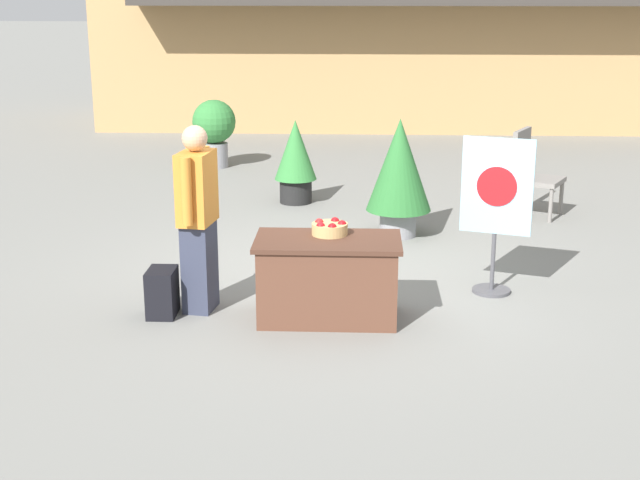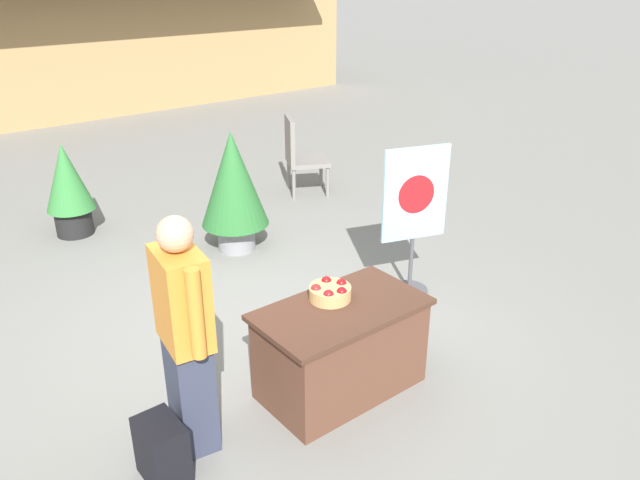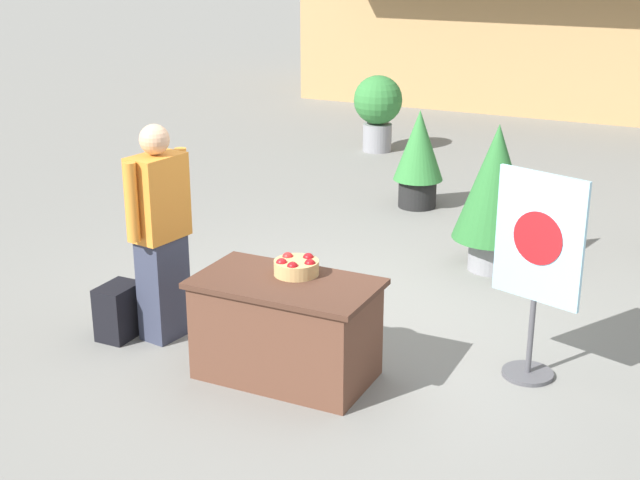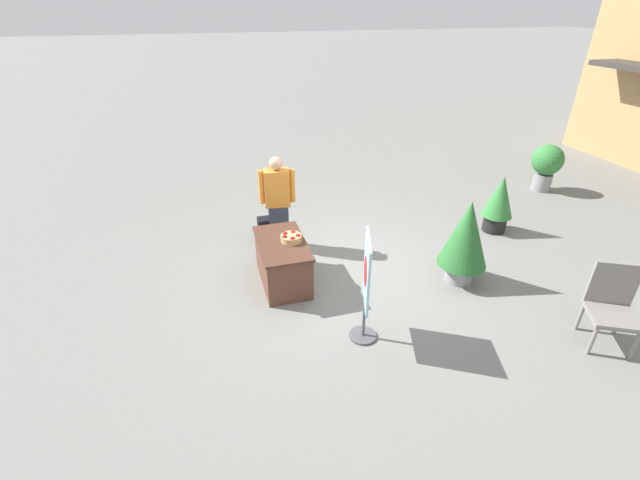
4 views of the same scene
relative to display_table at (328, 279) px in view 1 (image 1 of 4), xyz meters
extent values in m
plane|color=slate|center=(0.00, 1.14, -0.36)|extent=(120.00, 120.00, 0.00)
cube|color=tan|center=(1.61, 11.62, 1.64)|extent=(13.04, 3.64, 4.01)
cube|color=#38332D|center=(1.61, 9.35, 2.12)|extent=(11.08, 0.90, 0.12)
cube|color=brown|center=(0.00, 0.00, -0.02)|extent=(1.18, 0.67, 0.68)
cube|color=#492C20|center=(0.00, 0.00, 0.34)|extent=(1.25, 0.71, 0.04)
cylinder|color=tan|center=(0.01, 0.14, 0.41)|extent=(0.31, 0.31, 0.10)
sphere|color=#A30F14|center=(0.12, 0.14, 0.45)|extent=(0.08, 0.08, 0.08)
sphere|color=#A30F14|center=(0.05, 0.24, 0.45)|extent=(0.08, 0.08, 0.08)
sphere|color=red|center=(-0.08, 0.19, 0.45)|extent=(0.08, 0.08, 0.08)
sphere|color=red|center=(-0.06, 0.07, 0.45)|extent=(0.08, 0.08, 0.08)
sphere|color=#A30F14|center=(0.04, 0.04, 0.45)|extent=(0.08, 0.08, 0.08)
cube|color=#33384C|center=(-1.14, 0.17, 0.04)|extent=(0.29, 0.37, 0.80)
cube|color=orange|center=(-1.14, 0.17, 0.76)|extent=(0.32, 0.45, 0.63)
sphere|color=tan|center=(-1.14, 0.17, 1.19)|extent=(0.22, 0.22, 0.22)
cylinder|color=orange|center=(-1.11, 0.43, 0.78)|extent=(0.09, 0.09, 0.58)
cylinder|color=orange|center=(-1.18, -0.09, 0.78)|extent=(0.09, 0.09, 0.58)
cube|color=black|center=(-1.45, 0.01, -0.15)|extent=(0.24, 0.34, 0.42)
cylinder|color=#4C4C51|center=(1.53, 0.75, -0.35)|extent=(0.36, 0.36, 0.03)
cylinder|color=#4C4C51|center=(1.53, 0.75, -0.06)|extent=(0.04, 0.04, 0.55)
cube|color=#99D1EA|center=(1.53, 0.75, 0.67)|extent=(0.64, 0.23, 0.90)
cylinder|color=red|center=(1.52, 0.73, 0.67)|extent=(0.35, 0.12, 0.37)
cylinder|color=gray|center=(2.81, 3.76, -0.15)|extent=(0.05, 0.05, 0.42)
cylinder|color=gray|center=(2.60, 3.35, -0.15)|extent=(0.05, 0.05, 0.42)
cylinder|color=gray|center=(2.40, 3.98, -0.15)|extent=(0.05, 0.05, 0.42)
cylinder|color=gray|center=(2.18, 3.56, -0.15)|extent=(0.05, 0.05, 0.42)
cube|color=gray|center=(2.50, 3.66, 0.09)|extent=(0.74, 0.74, 0.06)
cube|color=gray|center=(2.28, 3.78, 0.42)|extent=(0.31, 0.52, 0.59)
cylinder|color=black|center=(-0.58, 4.24, -0.20)|extent=(0.43, 0.43, 0.32)
cone|color=#337A38|center=(-0.58, 4.24, 0.35)|extent=(0.56, 0.56, 0.79)
cylinder|color=gray|center=(-2.02, 6.54, -0.17)|extent=(0.41, 0.41, 0.39)
sphere|color=#337A38|center=(-2.02, 6.54, 0.36)|extent=(0.68, 0.68, 0.68)
cylinder|color=gray|center=(0.72, 2.67, -0.21)|extent=(0.42, 0.42, 0.31)
cone|color=#28662D|center=(0.72, 2.67, 0.48)|extent=(0.75, 0.75, 1.05)
camera|label=1|loc=(0.26, -7.29, 2.46)|focal=50.00mm
camera|label=2|loc=(-2.55, -2.96, 2.65)|focal=35.00mm
camera|label=3|loc=(2.67, -4.94, 2.61)|focal=50.00mm
camera|label=4|loc=(5.50, -0.98, 3.52)|focal=24.00mm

